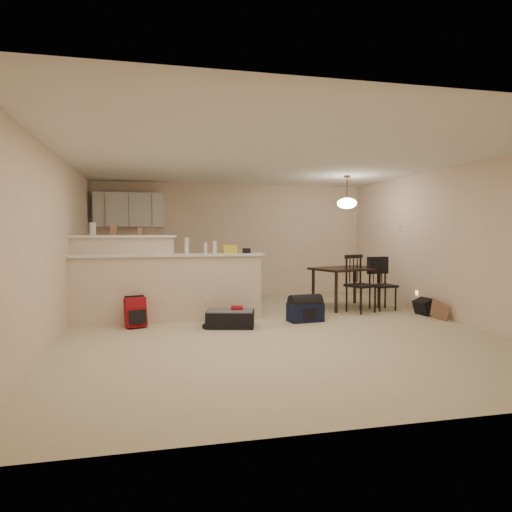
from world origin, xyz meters
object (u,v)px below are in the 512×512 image
object	(u,v)px
dining_chair_near	(361,284)
dining_table	(346,272)
pendant_lamp	(347,203)
red_backpack	(136,313)
dining_chair_far	(383,284)
black_daypack	(424,307)
suitcase	(230,319)
navy_duffel	(305,312)

from	to	relation	value
dining_chair_near	dining_table	bearing A→B (deg)	74.56
pendant_lamp	red_backpack	world-z (taller)	pendant_lamp
dining_chair_near	dining_chair_far	xyz separation A→B (m)	(0.50, 0.14, -0.04)
pendant_lamp	black_daypack	world-z (taller)	pendant_lamp
suitcase	red_backpack	size ratio (longest dim) A/B	1.58
navy_duffel	black_daypack	distance (m)	2.20
red_backpack	suitcase	bearing A→B (deg)	-26.65
pendant_lamp	navy_duffel	xyz separation A→B (m)	(-1.19, -1.09, -1.84)
dining_table	dining_chair_far	size ratio (longest dim) A/B	1.49
dining_table	dining_chair_far	bearing A→B (deg)	-51.55
navy_duffel	black_daypack	world-z (taller)	navy_duffel
dining_table	navy_duffel	xyz separation A→B (m)	(-1.19, -1.09, -0.52)
dining_chair_far	suitcase	world-z (taller)	dining_chair_far
dining_table	dining_chair_far	distance (m)	0.70
dining_chair_far	red_backpack	bearing A→B (deg)	-178.64
dining_chair_near	red_backpack	xyz separation A→B (m)	(-3.90, -0.45, -0.29)
pendant_lamp	dining_chair_near	xyz separation A→B (m)	(0.06, -0.51, -1.48)
pendant_lamp	navy_duffel	world-z (taller)	pendant_lamp
pendant_lamp	suitcase	world-z (taller)	pendant_lamp
navy_duffel	suitcase	bearing A→B (deg)	-179.83
black_daypack	dining_chair_near	bearing A→B (deg)	54.50
dining_chair_near	red_backpack	distance (m)	3.94
navy_duffel	black_daypack	size ratio (longest dim) A/B	1.77
dining_chair_far	dining_table	bearing A→B (deg)	140.34
dining_chair_far	red_backpack	world-z (taller)	dining_chair_far
pendant_lamp	dining_chair_far	xyz separation A→B (m)	(0.56, -0.37, -1.51)
dining_chair_near	red_backpack	bearing A→B (deg)	164.82
dining_table	suitcase	world-z (taller)	dining_table
suitcase	black_daypack	xyz separation A→B (m)	(3.45, 0.23, 0.02)
dining_table	red_backpack	world-z (taller)	dining_table
suitcase	navy_duffel	xyz separation A→B (m)	(1.25, 0.15, 0.03)
suitcase	navy_duffel	distance (m)	1.26
dining_chair_near	black_daypack	world-z (taller)	dining_chair_near
dining_chair_near	dining_chair_far	distance (m)	0.53
suitcase	red_backpack	xyz separation A→B (m)	(-1.40, 0.28, 0.11)
dining_chair_near	black_daypack	xyz separation A→B (m)	(0.95, -0.50, -0.38)
pendant_lamp	dining_chair_near	distance (m)	1.56
dining_table	pendant_lamp	bearing A→B (deg)	26.82
dining_chair_far	suitcase	distance (m)	3.15
dining_chair_near	suitcase	xyz separation A→B (m)	(-2.50, -0.73, -0.39)
dining_chair_near	black_daypack	distance (m)	1.14
dining_table	suitcase	xyz separation A→B (m)	(-2.44, -1.24, -0.55)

